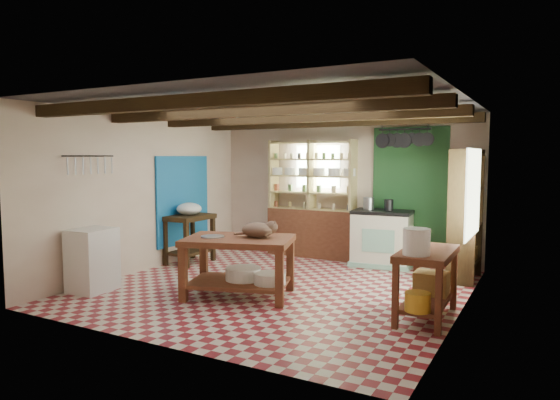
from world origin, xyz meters
The scene contains 30 objects.
floor centered at (0.00, 0.00, -0.01)m, with size 5.00×5.00×0.02m, color maroon.
ceiling centered at (0.00, 0.00, 2.60)m, with size 5.00×5.00×0.02m, color #434448.
wall_back centered at (0.00, 2.50, 1.30)m, with size 5.00×0.04×2.60m, color beige.
wall_front centered at (0.00, -2.50, 1.30)m, with size 5.00×0.04×2.60m, color beige.
wall_left centered at (-2.50, 0.00, 1.30)m, with size 0.04×5.00×2.60m, color beige.
wall_right centered at (2.50, 0.00, 1.30)m, with size 0.04×5.00×2.60m, color beige.
ceiling_beams centered at (0.00, 0.00, 2.48)m, with size 5.00×3.80×0.15m, color #342412.
blue_wall_patch centered at (-2.47, 0.90, 1.10)m, with size 0.04×1.40×1.60m, color #1667AA.
green_wall_patch centered at (1.25, 2.47, 1.25)m, with size 1.30×0.04×2.30m, color #1D4923.
window_back centered at (-0.50, 2.48, 1.70)m, with size 0.90×0.02×0.80m, color beige.
window_right centered at (2.48, 1.00, 1.40)m, with size 0.02×1.30×1.20m, color beige.
utensil_rail centered at (-2.44, -1.20, 1.78)m, with size 0.06×0.90×0.28m, color black.
pot_rack centered at (1.25, 2.05, 2.18)m, with size 0.86×0.12×0.36m, color black.
shelving_unit centered at (-0.55, 2.31, 1.10)m, with size 1.70×0.34×2.20m, color tan.
tall_rack centered at (2.28, 1.80, 1.00)m, with size 0.40×0.86×2.00m, color #342412.
work_table centered at (-0.27, -0.62, 0.40)m, with size 1.42×0.95×0.80m, color brown.
stove centered at (0.88, 2.15, 0.49)m, with size 0.99×0.67×0.97m, color beige.
prep_table centered at (-2.20, 0.73, 0.43)m, with size 0.58×0.85×0.86m, color #342412.
white_cabinet centered at (-2.22, -1.39, 0.44)m, with size 0.49×0.59×0.88m, color white.
right_counter centered at (2.18, -0.36, 0.41)m, with size 0.57×1.13×0.81m, color brown.
cat centered at (-0.04, -0.49, 0.91)m, with size 0.45×0.34×0.20m, color #7D5D49.
steel_tray centered at (-0.58, -0.77, 0.81)m, with size 0.32×0.32×0.02m, color #9E9DA4.
basin_large centered at (-0.23, -0.56, 0.30)m, with size 0.49×0.49×0.17m, color white.
basin_small centered at (0.19, -0.58, 0.29)m, with size 0.42×0.42×0.15m, color white.
kettle_left centered at (0.63, 2.13, 1.08)m, with size 0.19×0.19×0.21m, color #9E9DA4.
kettle_right centered at (0.98, 2.16, 1.07)m, with size 0.15×0.15×0.19m, color black.
enamel_bowl centered at (-2.20, 0.73, 0.97)m, with size 0.44×0.44×0.22m, color white.
white_bucket centered at (2.14, -0.71, 0.96)m, with size 0.29×0.29×0.29m, color white.
wicker_basket centered at (2.18, -0.06, 0.35)m, with size 0.39×0.31×0.27m, color #AE8846.
yellow_tub centered at (2.19, -0.81, 0.32)m, with size 0.28×0.28×0.21m, color gold.
Camera 1 is at (3.41, -6.18, 1.89)m, focal length 32.00 mm.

